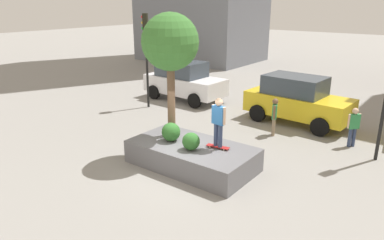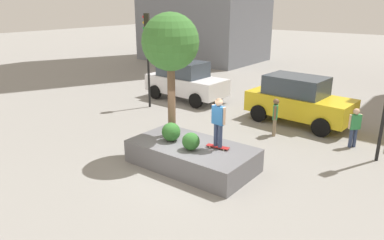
# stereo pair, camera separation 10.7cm
# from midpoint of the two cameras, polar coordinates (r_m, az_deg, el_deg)

# --- Properties ---
(ground_plane) EXTENTS (120.00, 120.00, 0.00)m
(ground_plane) POSITION_cam_midpoint_polar(r_m,az_deg,el_deg) (12.73, -0.37, -7.61)
(ground_plane) COLOR gray
(planter_ledge) EXTENTS (4.35, 2.31, 0.81)m
(planter_ledge) POSITION_cam_midpoint_polar(r_m,az_deg,el_deg) (12.74, 0.24, -5.59)
(planter_ledge) COLOR slate
(planter_ledge) RESTS_ON ground
(plaza_tree) EXTENTS (1.99, 1.99, 4.39)m
(plaza_tree) POSITION_cam_midpoint_polar(r_m,az_deg,el_deg) (12.72, -3.14, 11.89)
(plaza_tree) COLOR brown
(plaza_tree) RESTS_ON planter_ledge
(boxwood_shrub) EXTENTS (0.59, 0.59, 0.59)m
(boxwood_shrub) POSITION_cam_midpoint_polar(r_m,az_deg,el_deg) (12.07, 0.09, -3.36)
(boxwood_shrub) COLOR #2D6628
(boxwood_shrub) RESTS_ON planter_ledge
(hedge_clump) EXTENTS (0.66, 0.66, 0.66)m
(hedge_clump) POSITION_cam_midpoint_polar(r_m,az_deg,el_deg) (12.84, -3.05, -1.87)
(hedge_clump) COLOR #2D6628
(hedge_clump) RESTS_ON planter_ledge
(skateboard) EXTENTS (0.82, 0.33, 0.07)m
(skateboard) POSITION_cam_midpoint_polar(r_m,az_deg,el_deg) (12.29, 4.31, -4.20)
(skateboard) COLOR #A51E1E
(skateboard) RESTS_ON planter_ledge
(skateboarder) EXTENTS (0.56, 0.26, 1.67)m
(skateboarder) POSITION_cam_midpoint_polar(r_m,az_deg,el_deg) (11.96, 4.42, 0.14)
(skateboarder) COLOR navy
(skateboarder) RESTS_ON skateboard
(police_car) EXTENTS (4.86, 2.38, 2.23)m
(police_car) POSITION_cam_midpoint_polar(r_m,az_deg,el_deg) (21.21, -0.92, 6.21)
(police_car) COLOR white
(police_car) RESTS_ON ground
(sedan_parked) EXTENTS (4.92, 2.51, 2.23)m
(sedan_parked) POSITION_cam_midpoint_polar(r_m,az_deg,el_deg) (17.74, 16.46, 3.05)
(sedan_parked) COLOR gold
(sedan_parked) RESTS_ON ground
(traffic_light_median) EXTENTS (0.37, 0.36, 4.93)m
(traffic_light_median) POSITION_cam_midpoint_polar(r_m,az_deg,el_deg) (19.43, -6.84, 11.57)
(traffic_light_median) COLOR black
(traffic_light_median) RESTS_ON ground
(bystander_watching) EXTENTS (0.33, 0.52, 1.63)m
(bystander_watching) POSITION_cam_midpoint_polar(r_m,az_deg,el_deg) (15.85, 13.09, 0.85)
(bystander_watching) COLOR #847056
(bystander_watching) RESTS_ON ground
(passerby_with_bag) EXTENTS (0.42, 0.44, 1.60)m
(passerby_with_bag) POSITION_cam_midpoint_polar(r_m,az_deg,el_deg) (15.58, 24.30, -0.72)
(passerby_with_bag) COLOR navy
(passerby_with_bag) RESTS_ON ground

